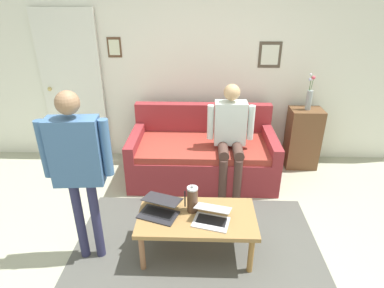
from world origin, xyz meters
name	(u,v)px	position (x,y,z in m)	size (l,w,h in m)	color
ground_plane	(184,265)	(0.00, 0.00, 0.00)	(7.68, 7.68, 0.00)	#A6A891
area_rug	(196,259)	(-0.11, -0.08, 0.00)	(2.34, 1.86, 0.01)	#4F4F4A
back_wall	(192,64)	(0.00, -2.20, 1.35)	(7.04, 0.11, 2.70)	silver
interior_door	(73,88)	(1.63, -2.11, 1.02)	(0.82, 0.09, 2.05)	silver
couch	(203,155)	(-0.16, -1.57, 0.30)	(1.82, 0.94, 0.88)	maroon
coffee_table	(197,220)	(-0.11, -0.18, 0.37)	(1.05, 0.57, 0.41)	olive
laptop_left	(212,217)	(-0.24, -0.11, 0.46)	(0.36, 0.34, 0.14)	silver
laptop_center	(160,209)	(0.23, -0.20, 0.46)	(0.42, 0.39, 0.13)	#28282D
french_press	(192,199)	(-0.07, -0.25, 0.54)	(0.12, 0.10, 0.28)	#4C3323
side_shelf	(303,138)	(-1.52, -1.89, 0.42)	(0.42, 0.32, 0.83)	brown
flower_vase	(309,97)	(-1.52, -1.89, 0.99)	(0.08, 0.07, 0.47)	#919C9E
person_standing	(77,160)	(0.85, -0.10, 1.01)	(0.56, 0.21, 1.57)	#2D2D4F
person_seated	(230,132)	(-0.48, -1.35, 0.73)	(0.55, 0.51, 1.28)	#4D342D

